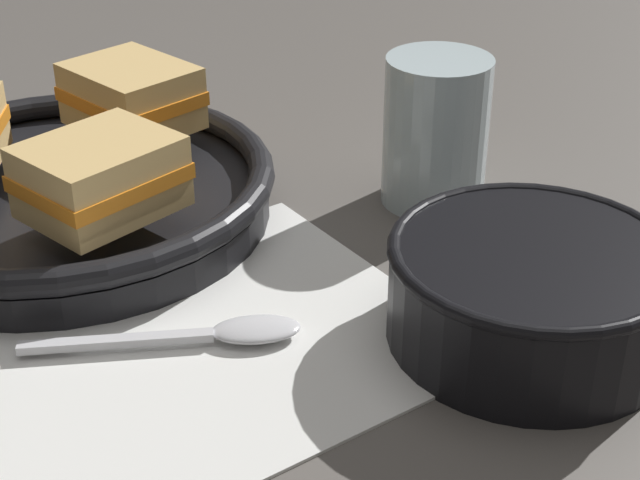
# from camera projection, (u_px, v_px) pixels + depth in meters

# --- Properties ---
(ground_plane) EXTENTS (4.00, 4.00, 0.00)m
(ground_plane) POSITION_uv_depth(u_px,v_px,m) (312.00, 319.00, 0.58)
(ground_plane) COLOR #56514C
(napkin) EXTENTS (0.28, 0.24, 0.00)m
(napkin) POSITION_uv_depth(u_px,v_px,m) (192.00, 343.00, 0.56)
(napkin) COLOR white
(napkin) RESTS_ON ground_plane
(soup_bowl) EXTENTS (0.16, 0.16, 0.06)m
(soup_bowl) POSITION_uv_depth(u_px,v_px,m) (531.00, 287.00, 0.55)
(soup_bowl) COLOR black
(soup_bowl) RESTS_ON ground_plane
(spoon) EXTENTS (0.15, 0.09, 0.01)m
(spoon) POSITION_uv_depth(u_px,v_px,m) (220.00, 334.00, 0.55)
(spoon) COLOR silver
(spoon) RESTS_ON napkin
(skillet) EXTENTS (0.29, 0.41, 0.04)m
(skillet) POSITION_uv_depth(u_px,v_px,m) (63.00, 192.00, 0.68)
(skillet) COLOR black
(skillet) RESTS_ON ground_plane
(sandwich_near_right) EXTENTS (0.10, 0.09, 0.05)m
(sandwich_near_right) POSITION_uv_depth(u_px,v_px,m) (100.00, 177.00, 0.60)
(sandwich_near_right) COLOR #DBB26B
(sandwich_near_right) RESTS_ON skillet
(sandwich_far_left) EXTENTS (0.09, 0.10, 0.05)m
(sandwich_far_left) POSITION_uv_depth(u_px,v_px,m) (126.00, 97.00, 0.72)
(sandwich_far_left) COLOR #DBB26B
(sandwich_far_left) RESTS_ON skillet
(drinking_glass) EXTENTS (0.07, 0.07, 0.11)m
(drinking_glass) POSITION_uv_depth(u_px,v_px,m) (436.00, 132.00, 0.69)
(drinking_glass) COLOR silver
(drinking_glass) RESTS_ON ground_plane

